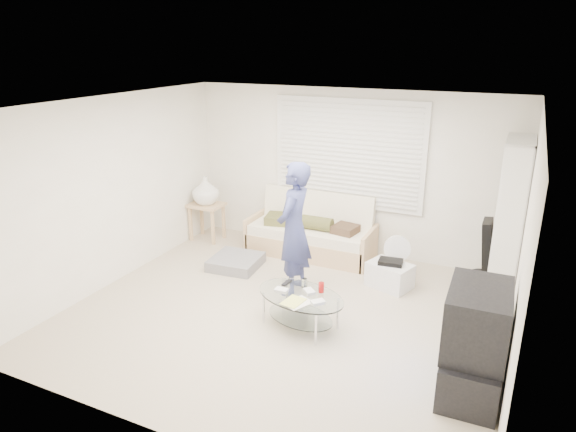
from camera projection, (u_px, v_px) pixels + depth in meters
The scene contains 13 objects.
ground at pixel (284, 314), 6.23m from camera, with size 5.00×5.00×0.00m, color #B4A38C.
room_shell at pixel (301, 175), 6.11m from camera, with size 5.02×4.52×2.51m.
window_blinds at pixel (348, 154), 7.61m from camera, with size 2.32×0.08×1.62m.
futon_sofa at pixel (311, 234), 7.91m from camera, with size 1.94×0.78×0.95m.
grey_floor_pillow at pixel (236, 262), 7.50m from camera, with size 0.68×0.68×0.15m, color slate.
side_table at pixel (206, 193), 8.32m from camera, with size 0.54×0.44×1.07m.
bookshelf at pixel (509, 220), 6.38m from camera, with size 0.32×0.86×2.05m.
guitar_case at pixel (486, 261), 6.65m from camera, with size 0.35×0.36×0.97m.
floor_fan at pixel (398, 253), 7.10m from camera, with size 0.38×0.25×0.62m.
storage_bin at pixel (390, 275), 6.86m from camera, with size 0.65×0.55×0.39m.
tv_unit at pixel (474, 342), 4.72m from camera, with size 0.56×0.99×1.06m.
coffee_table at pixel (301, 301), 5.86m from camera, with size 1.22×0.93×0.52m.
standing_person at pixel (294, 229), 6.50m from camera, with size 0.64×0.42×1.75m, color navy.
Camera 1 is at (2.37, -4.97, 3.15)m, focal length 32.00 mm.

